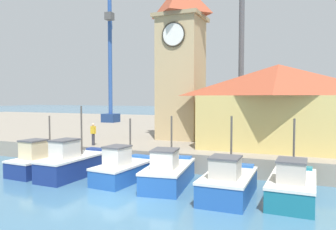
{
  "coord_description": "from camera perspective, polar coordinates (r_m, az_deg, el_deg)",
  "views": [
    {
      "loc": [
        7.85,
        -12.98,
        4.73
      ],
      "look_at": [
        -0.91,
        8.09,
        3.5
      ],
      "focal_mm": 35.0,
      "sensor_mm": 36.0,
      "label": 1
    }
  ],
  "objects": [
    {
      "name": "ground_plane",
      "position": [
        15.89,
        -8.46,
        -14.26
      ],
      "size": [
        300.0,
        300.0,
        0.0
      ],
      "primitive_type": "plane",
      "color": "teal"
    },
    {
      "name": "quay_wharf",
      "position": [
        40.07,
        11.16,
        -2.89
      ],
      "size": [
        120.0,
        40.0,
        1.21
      ],
      "primitive_type": "cube",
      "color": "gray",
      "rests_on": "ground"
    },
    {
      "name": "fishing_boat_far_left",
      "position": [
        22.11,
        -21.0,
        -7.59
      ],
      "size": [
        2.23,
        4.48,
        3.56
      ],
      "color": "navy",
      "rests_on": "ground"
    },
    {
      "name": "fishing_boat_left_outer",
      "position": [
        20.57,
        -16.0,
        -8.07
      ],
      "size": [
        2.0,
        5.1,
        4.21
      ],
      "color": "navy",
      "rests_on": "ground"
    },
    {
      "name": "fishing_boat_left_inner",
      "position": [
        18.91,
        -7.61,
        -9.27
      ],
      "size": [
        2.2,
        4.5,
        3.51
      ],
      "color": "#2356A8",
      "rests_on": "ground"
    },
    {
      "name": "fishing_boat_mid_left",
      "position": [
        17.74,
        0.09,
        -9.99
      ],
      "size": [
        2.62,
        4.94,
        3.71
      ],
      "color": "#2356A8",
      "rests_on": "ground"
    },
    {
      "name": "fishing_boat_center",
      "position": [
        16.0,
        10.46,
        -11.49
      ],
      "size": [
        2.24,
        4.38,
        3.83
      ],
      "color": "#2356A8",
      "rests_on": "ground"
    },
    {
      "name": "fishing_boat_mid_right",
      "position": [
        16.32,
        20.82,
        -11.43
      ],
      "size": [
        2.17,
        4.74,
        3.73
      ],
      "color": "#196B7F",
      "rests_on": "ground"
    },
    {
      "name": "clock_tower",
      "position": [
        28.09,
        2.29,
        10.27
      ],
      "size": [
        3.89,
        3.89,
        14.93
      ],
      "color": "tan",
      "rests_on": "quay_wharf"
    },
    {
      "name": "warehouse_right",
      "position": [
        23.89,
        18.59,
        1.6
      ],
      "size": [
        10.49,
        6.3,
        5.79
      ],
      "color": "tan",
      "rests_on": "quay_wharf"
    },
    {
      "name": "port_crane_near",
      "position": [
        35.69,
        12.85,
        10.13
      ],
      "size": [
        3.01,
        10.94,
        19.75
      ],
      "color": "#353539",
      "rests_on": "quay_wharf"
    },
    {
      "name": "port_crane_far",
      "position": [
        47.48,
        -10.02,
        6.88
      ],
      "size": [
        5.11,
        8.11,
        17.47
      ],
      "color": "navy",
      "rests_on": "quay_wharf"
    },
    {
      "name": "dock_worker_near_tower",
      "position": [
        24.7,
        -12.89,
        -3.21
      ],
      "size": [
        0.34,
        0.22,
        1.62
      ],
      "color": "#33333D",
      "rests_on": "quay_wharf"
    }
  ]
}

